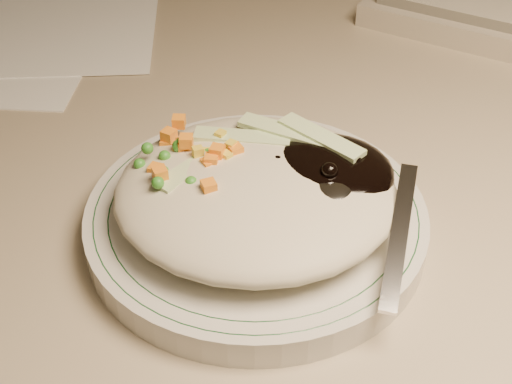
{
  "coord_description": "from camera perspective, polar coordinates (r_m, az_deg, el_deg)",
  "views": [
    {
      "loc": [
        -0.09,
        0.83,
        1.08
      ],
      "look_at": [
        -0.1,
        1.2,
        0.78
      ],
      "focal_mm": 50.0,
      "sensor_mm": 36.0,
      "label": 1
    }
  ],
  "objects": [
    {
      "name": "desk",
      "position": [
        0.78,
        7.15,
        -5.3
      ],
      "size": [
        1.4,
        0.7,
        0.74
      ],
      "color": "tan",
      "rests_on": "ground"
    },
    {
      "name": "plate",
      "position": [
        0.5,
        0.0,
        -2.29
      ],
      "size": [
        0.24,
        0.24,
        0.02
      ],
      "primitive_type": "cylinder",
      "color": "silver",
      "rests_on": "desk"
    },
    {
      "name": "plate_rim",
      "position": [
        0.5,
        -0.0,
        -1.43
      ],
      "size": [
        0.23,
        0.23,
        0.0
      ],
      "color": "#144723",
      "rests_on": "plate"
    },
    {
      "name": "meal",
      "position": [
        0.48,
        0.51,
        0.46
      ],
      "size": [
        0.21,
        0.19,
        0.05
      ],
      "color": "#C1B89C",
      "rests_on": "plate"
    }
  ]
}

